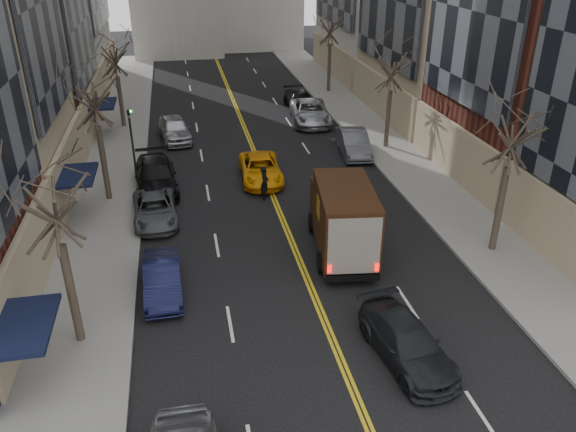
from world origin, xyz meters
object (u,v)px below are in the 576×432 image
Objects in this scene: ups_truck at (343,218)px; observer_sedan at (407,342)px; taxi at (261,169)px; pedestrian at (265,183)px.

ups_truck is 7.45m from observer_sedan.
observer_sedan is 0.99× the size of taxi.
observer_sedan is 13.94m from pedestrian.
ups_truck is 1.29× the size of taxi.
ups_truck reaches higher than taxi.
pedestrian reaches higher than taxi.
taxi is 2.62m from pedestrian.
ups_truck is 6.83m from pedestrian.
pedestrian is at bearing 93.03° from observer_sedan.
pedestrian is (-2.67, 13.68, 0.26)m from observer_sedan.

